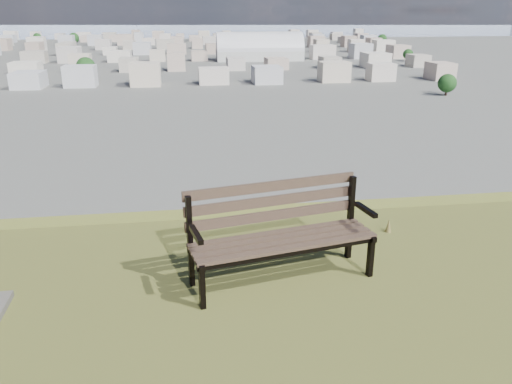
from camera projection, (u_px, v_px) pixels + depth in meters
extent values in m
cube|color=#453427|center=(291.00, 248.00, 5.06)|extent=(1.95, 0.48, 0.04)
cube|color=#453427|center=(286.00, 243.00, 5.17)|extent=(1.95, 0.48, 0.04)
cube|color=#453427|center=(281.00, 238.00, 5.29)|extent=(1.95, 0.48, 0.04)
cube|color=#453427|center=(276.00, 233.00, 5.40)|extent=(1.95, 0.48, 0.04)
cube|color=#453427|center=(274.00, 215.00, 5.42)|extent=(1.94, 0.43, 0.11)
cube|color=#453427|center=(273.00, 201.00, 5.39)|extent=(1.94, 0.43, 0.11)
cube|color=#453427|center=(272.00, 186.00, 5.36)|extent=(1.94, 0.43, 0.11)
cube|color=black|center=(202.00, 286.00, 4.82)|extent=(0.07, 0.08, 0.48)
cube|color=black|center=(190.00, 242.00, 5.15)|extent=(0.07, 0.08, 1.01)
cube|color=black|center=(196.00, 257.00, 4.94)|extent=(0.16, 0.55, 0.05)
cube|color=black|center=(196.00, 234.00, 4.80)|extent=(0.13, 0.40, 0.05)
cube|color=black|center=(371.00, 256.00, 5.42)|extent=(0.07, 0.08, 0.48)
cube|color=black|center=(350.00, 218.00, 5.74)|extent=(0.07, 0.08, 1.01)
cube|color=black|center=(361.00, 231.00, 5.54)|extent=(0.16, 0.55, 0.05)
cube|color=black|center=(366.00, 210.00, 5.40)|extent=(0.13, 0.40, 0.05)
cube|color=black|center=(291.00, 253.00, 5.06)|extent=(1.94, 0.43, 0.04)
cube|color=black|center=(276.00, 237.00, 5.43)|extent=(1.94, 0.43, 0.04)
cone|color=brown|center=(389.00, 226.00, 6.55)|extent=(0.08, 0.08, 0.18)
cube|color=#B6B6B2|center=(259.00, 55.00, 294.43)|extent=(50.64, 22.45, 5.57)
cylinder|color=silver|center=(259.00, 50.00, 293.48)|extent=(50.64, 22.45, 21.15)
cube|color=beige|center=(22.00, 79.00, 188.44)|extent=(11.00, 11.00, 7.00)
cube|color=#ACA394|center=(88.00, 77.00, 191.69)|extent=(11.00, 11.00, 7.00)
cube|color=#B7A292|center=(152.00, 76.00, 194.94)|extent=(11.00, 11.00, 7.00)
cube|color=#B3B3B8|center=(213.00, 75.00, 198.20)|extent=(11.00, 11.00, 7.00)
cube|color=beige|center=(272.00, 74.00, 201.45)|extent=(11.00, 11.00, 7.00)
cube|color=tan|center=(330.00, 73.00, 204.70)|extent=(11.00, 11.00, 7.00)
cube|color=beige|center=(385.00, 72.00, 207.96)|extent=(11.00, 11.00, 7.00)
cube|color=#B9AFA7|center=(439.00, 71.00, 211.21)|extent=(11.00, 11.00, 7.00)
cube|color=#B7A292|center=(27.00, 65.00, 233.29)|extent=(11.00, 11.00, 7.00)
cube|color=#B3B3B8|center=(80.00, 65.00, 236.54)|extent=(11.00, 11.00, 7.00)
cube|color=beige|center=(131.00, 64.00, 239.80)|extent=(11.00, 11.00, 7.00)
cube|color=tan|center=(182.00, 63.00, 243.05)|extent=(11.00, 11.00, 7.00)
cube|color=beige|center=(231.00, 63.00, 246.30)|extent=(11.00, 11.00, 7.00)
cube|color=#B9AFA7|center=(278.00, 62.00, 249.56)|extent=(11.00, 11.00, 7.00)
cube|color=beige|center=(325.00, 61.00, 252.81)|extent=(11.00, 11.00, 7.00)
cube|color=#ACA394|center=(370.00, 61.00, 256.06)|extent=(11.00, 11.00, 7.00)
cube|color=#B7A292|center=(414.00, 60.00, 259.31)|extent=(11.00, 11.00, 7.00)
cube|color=tan|center=(29.00, 57.00, 278.15)|extent=(11.00, 11.00, 7.00)
cube|color=beige|center=(74.00, 56.00, 281.40)|extent=(11.00, 11.00, 7.00)
cube|color=#B9AFA7|center=(118.00, 56.00, 284.65)|extent=(11.00, 11.00, 7.00)
cube|color=beige|center=(160.00, 55.00, 287.90)|extent=(11.00, 11.00, 7.00)
cube|color=#ACA394|center=(202.00, 55.00, 291.16)|extent=(11.00, 11.00, 7.00)
cube|color=#B7A292|center=(243.00, 54.00, 294.41)|extent=(11.00, 11.00, 7.00)
cube|color=#B3B3B8|center=(283.00, 54.00, 297.66)|extent=(11.00, 11.00, 7.00)
cube|color=beige|center=(322.00, 53.00, 300.91)|extent=(11.00, 11.00, 7.00)
cube|color=tan|center=(360.00, 53.00, 304.17)|extent=(11.00, 11.00, 7.00)
cube|color=beige|center=(397.00, 52.00, 307.42)|extent=(11.00, 11.00, 7.00)
cube|color=#ACA394|center=(32.00, 50.00, 323.00)|extent=(11.00, 11.00, 7.00)
cube|color=#B7A292|center=(70.00, 50.00, 326.25)|extent=(11.00, 11.00, 7.00)
cube|color=#B3B3B8|center=(108.00, 49.00, 329.50)|extent=(11.00, 11.00, 7.00)
cube|color=beige|center=(145.00, 49.00, 332.76)|extent=(11.00, 11.00, 7.00)
cube|color=tan|center=(181.00, 49.00, 336.01)|extent=(11.00, 11.00, 7.00)
cube|color=beige|center=(217.00, 48.00, 339.26)|extent=(11.00, 11.00, 7.00)
cube|color=#B9AFA7|center=(251.00, 48.00, 342.51)|extent=(11.00, 11.00, 7.00)
cube|color=beige|center=(286.00, 48.00, 345.77)|extent=(11.00, 11.00, 7.00)
cube|color=#ACA394|center=(319.00, 47.00, 349.02)|extent=(11.00, 11.00, 7.00)
cube|color=#B7A292|center=(352.00, 47.00, 352.27)|extent=(11.00, 11.00, 7.00)
cube|color=#B3B3B8|center=(385.00, 47.00, 355.53)|extent=(11.00, 11.00, 7.00)
cube|color=beige|center=(33.00, 45.00, 367.85)|extent=(11.00, 11.00, 7.00)
cube|color=#B9AFA7|center=(67.00, 45.00, 371.10)|extent=(11.00, 11.00, 7.00)
cube|color=beige|center=(100.00, 45.00, 374.36)|extent=(11.00, 11.00, 7.00)
cube|color=#ACA394|center=(133.00, 44.00, 377.61)|extent=(11.00, 11.00, 7.00)
cube|color=#B7A292|center=(165.00, 44.00, 380.86)|extent=(11.00, 11.00, 7.00)
cube|color=#B3B3B8|center=(196.00, 44.00, 384.12)|extent=(11.00, 11.00, 7.00)
cube|color=beige|center=(227.00, 44.00, 387.37)|extent=(11.00, 11.00, 7.00)
cube|color=tan|center=(258.00, 43.00, 390.62)|extent=(11.00, 11.00, 7.00)
cube|color=beige|center=(288.00, 43.00, 393.87)|extent=(11.00, 11.00, 7.00)
cube|color=#B9AFA7|center=(317.00, 43.00, 397.13)|extent=(11.00, 11.00, 7.00)
cube|color=beige|center=(346.00, 42.00, 400.38)|extent=(11.00, 11.00, 7.00)
cube|color=#ACA394|center=(375.00, 42.00, 403.63)|extent=(11.00, 11.00, 7.00)
cube|color=#B3B3B8|center=(4.00, 42.00, 409.45)|extent=(11.00, 11.00, 7.00)
cube|color=beige|center=(34.00, 42.00, 412.70)|extent=(11.00, 11.00, 7.00)
cube|color=tan|center=(64.00, 41.00, 415.96)|extent=(11.00, 11.00, 7.00)
cube|color=beige|center=(94.00, 41.00, 419.21)|extent=(11.00, 11.00, 7.00)
cube|color=#B9AFA7|center=(123.00, 41.00, 422.46)|extent=(11.00, 11.00, 7.00)
cube|color=beige|center=(152.00, 41.00, 425.72)|extent=(11.00, 11.00, 7.00)
cube|color=#ACA394|center=(180.00, 40.00, 428.97)|extent=(11.00, 11.00, 7.00)
cube|color=#B7A292|center=(208.00, 40.00, 432.22)|extent=(11.00, 11.00, 7.00)
cube|color=#B3B3B8|center=(236.00, 40.00, 435.47)|extent=(11.00, 11.00, 7.00)
cube|color=beige|center=(263.00, 40.00, 438.73)|extent=(11.00, 11.00, 7.00)
cube|color=tan|center=(290.00, 39.00, 441.98)|extent=(11.00, 11.00, 7.00)
cube|color=beige|center=(316.00, 39.00, 445.23)|extent=(11.00, 11.00, 7.00)
cube|color=#B9AFA7|center=(342.00, 39.00, 448.49)|extent=(11.00, 11.00, 7.00)
cube|color=beige|center=(367.00, 39.00, 451.74)|extent=(11.00, 11.00, 7.00)
cube|color=#B7A292|center=(8.00, 39.00, 454.31)|extent=(11.00, 11.00, 7.00)
cube|color=#B3B3B8|center=(35.00, 38.00, 457.56)|extent=(11.00, 11.00, 7.00)
cube|color=beige|center=(62.00, 38.00, 460.81)|extent=(11.00, 11.00, 7.00)
cube|color=tan|center=(89.00, 38.00, 464.06)|extent=(11.00, 11.00, 7.00)
cube|color=beige|center=(116.00, 38.00, 467.32)|extent=(11.00, 11.00, 7.00)
cube|color=#B9AFA7|center=(142.00, 38.00, 470.57)|extent=(11.00, 11.00, 7.00)
cube|color=beige|center=(168.00, 37.00, 473.82)|extent=(11.00, 11.00, 7.00)
cube|color=#ACA394|center=(193.00, 37.00, 477.07)|extent=(11.00, 11.00, 7.00)
cube|color=#B7A292|center=(218.00, 37.00, 480.33)|extent=(11.00, 11.00, 7.00)
cube|color=#B3B3B8|center=(243.00, 37.00, 483.58)|extent=(11.00, 11.00, 7.00)
cube|color=beige|center=(267.00, 37.00, 486.83)|extent=(11.00, 11.00, 7.00)
cube|color=tan|center=(291.00, 37.00, 490.09)|extent=(11.00, 11.00, 7.00)
cube|color=beige|center=(315.00, 36.00, 493.34)|extent=(11.00, 11.00, 7.00)
cube|color=#B9AFA7|center=(338.00, 36.00, 496.59)|extent=(11.00, 11.00, 7.00)
cube|color=beige|center=(361.00, 36.00, 499.84)|extent=(11.00, 11.00, 7.00)
cube|color=#B7A292|center=(11.00, 36.00, 499.16)|extent=(11.00, 11.00, 7.00)
cube|color=#B3B3B8|center=(36.00, 36.00, 502.41)|extent=(11.00, 11.00, 7.00)
cube|color=beige|center=(61.00, 36.00, 505.66)|extent=(11.00, 11.00, 7.00)
cube|color=tan|center=(85.00, 36.00, 508.92)|extent=(11.00, 11.00, 7.00)
cube|color=beige|center=(109.00, 35.00, 512.17)|extent=(11.00, 11.00, 7.00)
cube|color=#B9AFA7|center=(133.00, 35.00, 515.42)|extent=(11.00, 11.00, 7.00)
cube|color=beige|center=(157.00, 35.00, 518.68)|extent=(11.00, 11.00, 7.00)
cube|color=#ACA394|center=(180.00, 35.00, 521.93)|extent=(11.00, 11.00, 7.00)
cube|color=#B7A292|center=(203.00, 35.00, 525.18)|extent=(11.00, 11.00, 7.00)
cube|color=#B3B3B8|center=(226.00, 35.00, 528.43)|extent=(11.00, 11.00, 7.00)
cube|color=beige|center=(248.00, 35.00, 531.69)|extent=(11.00, 11.00, 7.00)
cube|color=tan|center=(270.00, 34.00, 534.94)|extent=(11.00, 11.00, 7.00)
cube|color=beige|center=(292.00, 34.00, 538.19)|extent=(11.00, 11.00, 7.00)
cube|color=#B9AFA7|center=(314.00, 34.00, 541.44)|extent=(11.00, 11.00, 7.00)
cube|color=beige|center=(335.00, 34.00, 544.70)|extent=(11.00, 11.00, 7.00)
cube|color=#ACA394|center=(356.00, 34.00, 547.95)|extent=(11.00, 11.00, 7.00)
cylinder|color=#301F18|center=(446.00, 92.00, 172.42)|extent=(0.80, 0.80, 2.10)
sphere|color=black|center=(447.00, 83.00, 171.34)|extent=(6.30, 6.30, 6.30)
cylinder|color=#301F18|center=(87.00, 77.00, 210.48)|extent=(0.80, 0.80, 2.70)
sphere|color=black|center=(86.00, 67.00, 209.09)|extent=(8.10, 8.10, 8.10)
cylinder|color=#301F18|center=(407.00, 59.00, 289.42)|extent=(0.80, 0.80, 1.95)
sphere|color=black|center=(408.00, 54.00, 288.42)|extent=(5.85, 5.85, 5.85)
cylinder|color=#301F18|center=(258.00, 46.00, 391.43)|extent=(0.80, 0.80, 2.25)
sphere|color=black|center=(258.00, 42.00, 390.28)|extent=(6.75, 6.75, 6.75)
cylinder|color=#301F18|center=(75.00, 43.00, 426.78)|extent=(0.80, 0.80, 2.85)
sphere|color=black|center=(74.00, 38.00, 425.31)|extent=(8.55, 8.55, 8.55)
cylinder|color=#301F18|center=(38.00, 41.00, 458.62)|extent=(0.80, 0.80, 2.40)
sphere|color=black|center=(37.00, 37.00, 457.38)|extent=(7.20, 7.20, 7.20)
cylinder|color=#301F18|center=(249.00, 58.00, 295.79)|extent=(0.80, 0.80, 2.10)
sphere|color=black|center=(249.00, 53.00, 294.71)|extent=(6.30, 6.30, 6.30)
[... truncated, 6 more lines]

